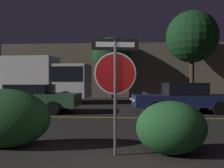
{
  "coord_description": "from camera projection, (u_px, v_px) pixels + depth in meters",
  "views": [
    {
      "loc": [
        0.12,
        -3.34,
        1.48
      ],
      "look_at": [
        -0.36,
        3.39,
        1.39
      ],
      "focal_mm": 40.0,
      "sensor_mm": 36.0,
      "label": 1
    }
  ],
  "objects": [
    {
      "name": "delivery_truck",
      "position": [
        45.0,
        78.0,
        16.55
      ],
      "size": [
        6.04,
        2.65,
        3.07
      ],
      "rotation": [
        0.0,
        0.0,
        -1.64
      ],
      "color": "silver",
      "rests_on": "ground_plane"
    },
    {
      "name": "stop_sign",
      "position": [
        115.0,
        73.0,
        4.91
      ],
      "size": [
        0.93,
        0.16,
        2.3
      ],
      "rotation": [
        0.0,
        0.0,
        0.15
      ],
      "color": "#4C4C51",
      "rests_on": "ground_plane"
    },
    {
      "name": "tree_1",
      "position": [
        111.0,
        56.0,
        21.43
      ],
      "size": [
        3.29,
        3.29,
        5.24
      ],
      "color": "#422D1E",
      "rests_on": "ground_plane"
    },
    {
      "name": "hedge_bush_2",
      "position": [
        171.0,
        128.0,
        5.01
      ],
      "size": [
        1.42,
        1.1,
        1.07
      ],
      "primitive_type": "ellipsoid",
      "color": "#1E4C23",
      "rests_on": "ground_plane"
    },
    {
      "name": "hedge_bush_1",
      "position": [
        4.0,
        118.0,
        5.49
      ],
      "size": [
        2.09,
        0.99,
        1.3
      ],
      "primitive_type": "ellipsoid",
      "color": "#1E4C23",
      "rests_on": "ground_plane"
    },
    {
      "name": "passing_car_2",
      "position": [
        182.0,
        98.0,
        11.56
      ],
      "size": [
        4.68,
        2.2,
        1.39
      ],
      "rotation": [
        0.0,
        0.0,
        1.67
      ],
      "color": "navy",
      "rests_on": "ground_plane"
    },
    {
      "name": "passing_car_1",
      "position": [
        28.0,
        98.0,
        11.74
      ],
      "size": [
        4.93,
        1.96,
        1.31
      ],
      "rotation": [
        0.0,
        0.0,
        1.57
      ],
      "color": "#335B38",
      "rests_on": "ground_plane"
    },
    {
      "name": "tree_0",
      "position": [
        192.0,
        37.0,
        19.13
      ],
      "size": [
        3.97,
        3.97,
        6.85
      ],
      "color": "#422D1E",
      "rests_on": "ground_plane"
    },
    {
      "name": "building_backdrop",
      "position": [
        127.0,
        71.0,
        23.71
      ],
      "size": [
        22.86,
        3.52,
        4.83
      ],
      "primitive_type": "cube",
      "color": "#6B5B4C",
      "rests_on": "ground_plane"
    },
    {
      "name": "road_center_stripe",
      "position": [
        127.0,
        118.0,
        9.92
      ],
      "size": [
        34.28,
        0.12,
        0.01
      ],
      "primitive_type": "cube",
      "color": "gold",
      "rests_on": "ground_plane"
    }
  ]
}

